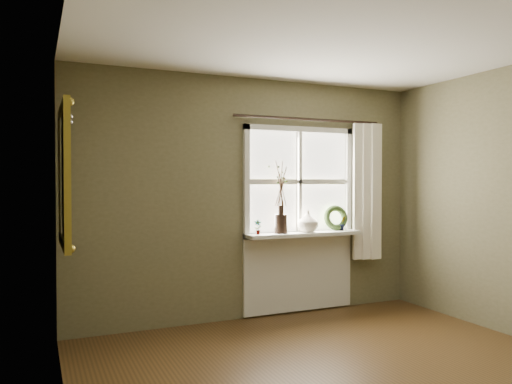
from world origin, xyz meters
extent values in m
plane|color=silver|center=(0.00, 0.00, 2.60)|extent=(4.50, 4.50, 0.00)
cube|color=brown|center=(0.00, 2.30, 1.30)|extent=(4.00, 0.10, 2.60)
cube|color=brown|center=(-2.05, 0.00, 1.30)|extent=(0.10, 4.50, 2.60)
cube|color=silver|center=(0.55, 2.22, 0.89)|extent=(1.36, 0.06, 0.06)
cube|color=silver|center=(0.55, 2.22, 2.07)|extent=(1.36, 0.06, 0.06)
cube|color=silver|center=(-0.10, 2.22, 1.48)|extent=(0.06, 0.06, 1.24)
cube|color=silver|center=(1.20, 2.22, 1.48)|extent=(0.06, 0.06, 1.24)
cube|color=silver|center=(0.55, 2.22, 1.48)|extent=(1.24, 0.05, 0.04)
cube|color=silver|center=(0.55, 2.22, 1.48)|extent=(0.04, 0.05, 1.12)
cube|color=white|center=(0.23, 2.25, 1.77)|extent=(0.59, 0.01, 0.53)
cube|color=white|center=(0.88, 2.25, 1.77)|extent=(0.59, 0.01, 0.53)
cube|color=white|center=(0.23, 2.25, 1.19)|extent=(0.59, 0.01, 0.53)
cube|color=white|center=(0.88, 2.25, 1.19)|extent=(0.59, 0.01, 0.53)
cube|color=silver|center=(0.55, 2.12, 0.90)|extent=(1.36, 0.26, 0.04)
cube|color=silver|center=(0.55, 2.23, 0.46)|extent=(1.36, 0.04, 0.88)
cylinder|color=black|center=(0.27, 2.12, 1.02)|extent=(0.18, 0.18, 0.21)
imported|color=silver|center=(0.60, 2.12, 1.04)|extent=(0.23, 0.23, 0.24)
torus|color=#304820|center=(0.99, 2.16, 1.03)|extent=(0.31, 0.16, 0.30)
imported|color=#304820|center=(-0.01, 2.12, 1.00)|extent=(0.10, 0.08, 0.16)
imported|color=#304820|center=(1.05, 2.12, 1.00)|extent=(0.09, 0.07, 0.16)
cube|color=white|center=(1.39, 2.13, 1.37)|extent=(0.36, 0.12, 1.59)
cylinder|color=black|center=(0.65, 2.17, 2.18)|extent=(1.84, 0.03, 0.03)
cube|color=white|center=(-1.97, 1.61, 1.53)|extent=(0.02, 0.80, 0.99)
cube|color=#AB9432|center=(-1.96, 1.61, 2.07)|extent=(0.05, 0.97, 0.08)
cube|color=#AB9432|center=(-1.96, 1.61, 0.99)|extent=(0.05, 0.97, 0.08)
cube|color=#AB9432|center=(-1.96, 1.17, 1.53)|extent=(0.05, 0.08, 0.99)
cube|color=#AB9432|center=(-1.96, 2.06, 1.53)|extent=(0.05, 0.08, 0.99)
sphere|color=silver|center=(-1.91, 1.58, 2.01)|extent=(0.04, 0.04, 0.04)
sphere|color=silver|center=(-1.91, 1.61, 1.97)|extent=(0.04, 0.04, 0.04)
sphere|color=silver|center=(-1.91, 1.64, 2.02)|extent=(0.04, 0.04, 0.04)
camera|label=1|loc=(-2.18, -2.71, 1.49)|focal=35.00mm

